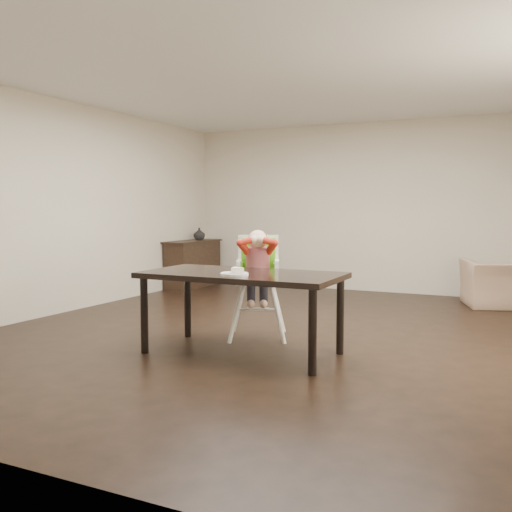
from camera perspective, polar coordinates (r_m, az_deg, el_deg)
The scene contains 8 objects.
ground at distance 6.16m, azimuth 2.51°, elevation -7.72°, with size 7.00×7.00×0.00m, color black.
room_walls at distance 6.03m, azimuth 2.58°, elevation 9.75°, with size 6.02×7.02×2.71m.
dining_table at distance 5.20m, azimuth -1.43°, elevation -2.53°, with size 1.80×0.90×0.75m.
high_chair at distance 5.87m, azimuth 0.19°, elevation -0.59°, with size 0.61×0.61×1.11m.
plate at distance 4.96m, azimuth -2.10°, elevation -1.68°, with size 0.30×0.30×0.07m.
armchair at distance 8.39m, azimuth 23.44°, elevation -1.84°, with size 0.97×0.63×0.85m, color tan.
sideboard at distance 9.74m, azimuth -6.34°, elevation -0.75°, with size 0.44×1.26×0.79m.
vase at distance 9.89m, azimuth -5.69°, elevation 2.20°, with size 0.20×0.21×0.20m, color #99999E.
Camera 1 is at (2.35, -5.53, 1.33)m, focal length 40.00 mm.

